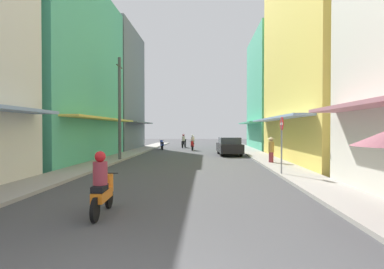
{
  "coord_description": "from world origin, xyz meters",
  "views": [
    {
      "loc": [
        1.11,
        -3.3,
        2.1
      ],
      "look_at": [
        0.34,
        13.57,
        1.81
      ],
      "focal_mm": 28.46,
      "sensor_mm": 36.0,
      "label": 1
    }
  ],
  "objects": [
    {
      "name": "motorbike_orange",
      "position": [
        -1.42,
        4.01,
        0.7
      ],
      "size": [
        0.55,
        1.81,
        1.58
      ],
      "color": "black",
      "rests_on": "ground"
    },
    {
      "name": "building_right_far",
      "position": [
        9.16,
        29.47,
        6.05
      ],
      "size": [
        7.05,
        10.18,
        12.11
      ],
      "color": "#4CB28C",
      "rests_on": "ground"
    },
    {
      "name": "motorbike_red",
      "position": [
        -0.21,
        26.83,
        0.7
      ],
      "size": [
        0.55,
        1.81,
        1.58
      ],
      "color": "black",
      "rests_on": "ground"
    },
    {
      "name": "pedestrian_midway",
      "position": [
        5.03,
        15.11,
        0.94
      ],
      "size": [
        0.44,
        0.44,
        1.67
      ],
      "color": "#99333F",
      "rests_on": "ground"
    },
    {
      "name": "ground_plane",
      "position": [
        0.0,
        16.9,
        0.0
      ],
      "size": [
        91.98,
        91.98,
        0.0
      ],
      "primitive_type": "plane",
      "color": "#424244"
    },
    {
      "name": "building_left_far",
      "position": [
        -9.16,
        28.06,
        6.2
      ],
      "size": [
        7.05,
        9.06,
        12.41
      ],
      "color": "slate",
      "rests_on": "ground"
    },
    {
      "name": "motorbike_blue",
      "position": [
        -3.45,
        28.12,
        0.5
      ],
      "size": [
        0.66,
        1.78,
        0.96
      ],
      "color": "black",
      "rests_on": "ground"
    },
    {
      "name": "sidewalk_right",
      "position": [
        5.26,
        16.9,
        0.06
      ],
      "size": [
        1.82,
        49.81,
        0.12
      ],
      "primitive_type": "cube",
      "color": "#9E9991",
      "rests_on": "ground"
    },
    {
      "name": "sidewalk_left",
      "position": [
        -5.26,
        16.9,
        0.06
      ],
      "size": [
        1.82,
        49.81,
        0.12
      ],
      "primitive_type": "cube",
      "color": "#9E9991",
      "rests_on": "ground"
    },
    {
      "name": "building_right_mid",
      "position": [
        9.16,
        16.81,
        7.12
      ],
      "size": [
        7.05,
        13.29,
        14.26
      ],
      "color": "#EFD159",
      "rests_on": "ground"
    },
    {
      "name": "motorbike_black",
      "position": [
        -1.4,
        31.32,
        0.7
      ],
      "size": [
        0.59,
        1.8,
        1.58
      ],
      "color": "black",
      "rests_on": "ground"
    },
    {
      "name": "street_sign_no_entry",
      "position": [
        4.5,
        10.45,
        1.72
      ],
      "size": [
        0.07,
        0.6,
        2.65
      ],
      "color": "gray",
      "rests_on": "ground"
    },
    {
      "name": "utility_pole",
      "position": [
        -4.6,
        16.6,
        3.5
      ],
      "size": [
        0.2,
        1.2,
        6.85
      ],
      "color": "#4C4C4F",
      "rests_on": "ground"
    },
    {
      "name": "parked_car",
      "position": [
        3.01,
        21.5,
        0.74
      ],
      "size": [
        1.99,
        4.19,
        1.45
      ],
      "color": "black",
      "rests_on": "ground"
    },
    {
      "name": "building_left_mid",
      "position": [
        -9.16,
        16.94,
        5.99
      ],
      "size": [
        7.05,
        12.41,
        12.0
      ],
      "color": "#4CB28C",
      "rests_on": "ground"
    }
  ]
}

